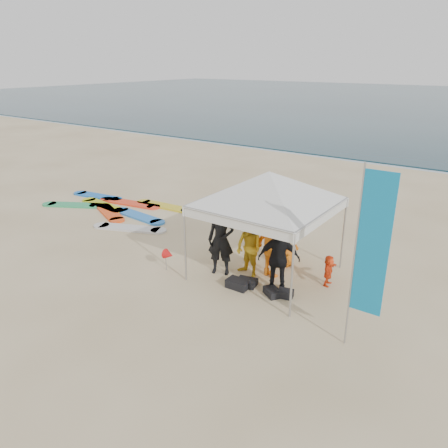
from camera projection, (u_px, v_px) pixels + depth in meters
The scene contains 13 objects.
ground at pixel (138, 293), 10.86m from camera, with size 120.00×120.00×0.00m, color beige.
shoreline_foam at pixel (371, 162), 24.76m from camera, with size 160.00×1.20×0.01m, color silver.
person_black_a at pixel (221, 240), 11.55m from camera, with size 0.70×0.46×1.93m, color black.
person_yellow at pixel (249, 248), 11.47m from camera, with size 0.77×0.60×1.59m, color gold.
person_orange_a at pixel (273, 244), 11.42m from camera, with size 1.17×0.67×1.82m, color orange.
person_black_b at pixel (279, 259), 10.66m from camera, with size 1.03×0.43×1.75m, color black.
person_orange_b at pixel (285, 236), 12.09m from camera, with size 0.82×0.54×1.69m, color #D46512.
person_seated at pixel (329, 270), 11.11m from camera, with size 0.76×0.24×0.82m, color #F64415.
canopy_tent at pixel (269, 172), 10.85m from camera, with size 4.30×4.30×3.24m.
feather_flag at pixel (371, 247), 8.00m from camera, with size 0.63×0.04×3.76m.
marker_pennant at pixel (169, 255), 11.79m from camera, with size 0.28×0.28×0.64m.
gear_pile at pixel (254, 287), 10.96m from camera, with size 1.70×0.67×0.22m.
surfboard_spread at pixel (119, 209), 16.88m from camera, with size 5.96×3.48×0.07m.
Camera 1 is at (7.27, -6.56, 5.44)m, focal length 35.00 mm.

